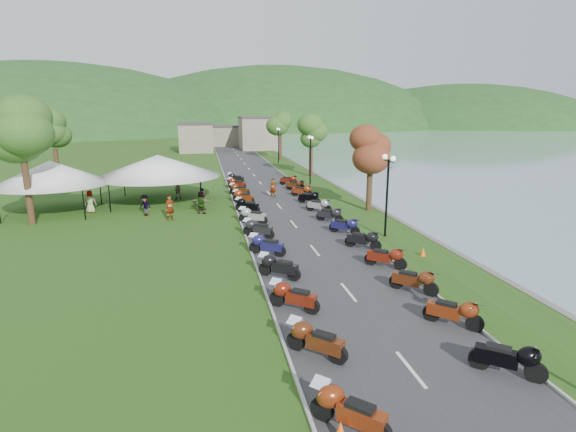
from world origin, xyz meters
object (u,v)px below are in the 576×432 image
pedestrian_c (146,216)px  pedestrian_b (178,199)px  vendor_tent_main (159,179)px  pedestrian_a (171,220)px

pedestrian_c → pedestrian_b: bearing=107.1°
pedestrian_b → pedestrian_c: bearing=70.3°
vendor_tent_main → pedestrian_b: (1.39, 0.96, -2.00)m
pedestrian_c → pedestrian_a: bearing=-6.8°
pedestrian_a → vendor_tent_main: bearing=68.2°
vendor_tent_main → pedestrian_c: (-0.65, -5.13, -2.00)m
pedestrian_b → pedestrian_c: (-2.04, -6.08, 0.00)m
pedestrian_a → pedestrian_b: size_ratio=1.20×
pedestrian_a → pedestrian_c: pedestrian_a is taller
pedestrian_a → pedestrian_b: 7.84m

